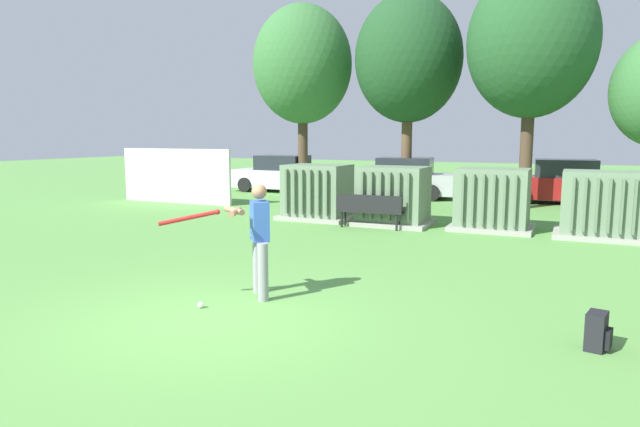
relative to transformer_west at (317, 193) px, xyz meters
The scene contains 16 objects.
ground_plane 9.35m from the transformer_west, 74.00° to the right, with size 96.00×96.00×0.00m, color #5B9947.
fence_panel 6.70m from the transformer_west, 166.71° to the left, with size 4.80×0.12×2.00m, color white.
transformer_west is the anchor object (origin of this frame).
transformer_mid_west 2.39m from the transformer_west, ahead, with size 2.10×1.70×1.62m.
transformer_mid_east 5.02m from the transformer_west, ahead, with size 2.10×1.70×1.62m.
transformer_east 7.59m from the transformer_west, ahead, with size 2.10×1.70×1.62m.
park_bench 2.28m from the transformer_west, 27.19° to the right, with size 1.81×0.47×0.92m.
batter 8.21m from the transformer_west, 71.53° to the right, with size 1.38×1.24×1.74m.
sports_ball 8.93m from the transformer_west, 75.90° to the right, with size 0.09×0.09×0.09m, color white.
backpack 10.83m from the transformer_west, 47.61° to the right, with size 0.31×0.35×0.44m.
tree_left 8.65m from the transformer_west, 119.81° to the left, with size 4.12×4.12×7.88m.
tree_center_left 7.94m from the transformer_west, 82.13° to the left, with size 4.12×4.12×7.87m.
tree_center_right 8.95m from the transformer_west, 44.68° to the left, with size 4.23×4.23×8.08m.
parked_car_leftmost 8.49m from the transformer_west, 126.19° to the left, with size 4.22×1.97×1.62m.
parked_car_left_of_center 6.66m from the transformer_west, 84.30° to the left, with size 4.38×2.31×1.62m.
parked_car_right_of_center 9.79m from the transformer_west, 48.24° to the left, with size 4.32×2.17×1.62m.
Camera 1 is at (4.38, -5.95, 2.45)m, focal length 31.14 mm.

